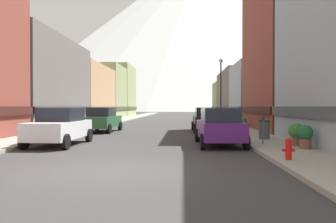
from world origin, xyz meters
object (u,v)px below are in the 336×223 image
(parking_meter_near, at_px, (263,125))
(potted_plant_2, at_px, (243,122))
(potted_plant_0, at_px, (297,132))
(pedestrian_1, at_px, (40,123))
(fire_hydrant_near, at_px, (289,148))
(car_left_1, at_px, (102,120))
(car_right_1, at_px, (206,119))
(trash_bin_right, at_px, (264,129))
(pedestrian_0, at_px, (107,116))
(pedestrian_2, at_px, (229,117))
(streetlamp_right, at_px, (221,82))
(potted_plant_1, at_px, (305,136))
(car_left_0, at_px, (60,126))
(car_right_0, at_px, (219,127))

(parking_meter_near, relative_size, potted_plant_2, 1.64)
(potted_plant_0, xyz_separation_m, pedestrian_1, (-13.25, 4.44, 0.14))
(fire_hydrant_near, relative_size, potted_plant_0, 0.71)
(car_left_1, distance_m, car_right_1, 7.62)
(fire_hydrant_near, distance_m, trash_bin_right, 7.03)
(pedestrian_0, height_order, pedestrian_2, pedestrian_2)
(potted_plant_0, xyz_separation_m, streetlamp_right, (-1.65, 14.51, 3.25))
(potted_plant_2, bearing_deg, potted_plant_0, -90.00)
(fire_hydrant_near, height_order, pedestrian_1, pedestrian_1)
(potted_plant_2, distance_m, pedestrian_1, 15.66)
(potted_plant_1, height_order, streetlamp_right, streetlamp_right)
(fire_hydrant_near, relative_size, parking_meter_near, 0.53)
(pedestrian_1, bearing_deg, parking_meter_near, -16.91)
(car_right_1, distance_m, potted_plant_2, 4.28)
(car_left_0, relative_size, pedestrian_0, 2.85)
(fire_hydrant_near, relative_size, potted_plant_1, 0.74)
(potted_plant_2, bearing_deg, trash_bin_right, -93.83)
(trash_bin_right, bearing_deg, car_left_0, -168.70)
(car_right_1, bearing_deg, pedestrian_2, 67.62)
(pedestrian_2, bearing_deg, pedestrian_0, 156.09)
(car_left_0, height_order, pedestrian_0, car_left_0)
(car_left_0, height_order, potted_plant_2, car_left_0)
(car_right_1, xyz_separation_m, parking_meter_near, (1.95, -9.17, 0.11))
(car_left_1, relative_size, streetlamp_right, 0.76)
(trash_bin_right, bearing_deg, car_right_1, 110.30)
(pedestrian_0, bearing_deg, car_right_0, -63.61)
(fire_hydrant_near, height_order, parking_meter_near, parking_meter_near)
(car_left_1, relative_size, parking_meter_near, 3.36)
(potted_plant_2, relative_size, pedestrian_1, 0.51)
(car_right_1, bearing_deg, potted_plant_1, -73.78)
(car_right_0, relative_size, pedestrian_2, 2.77)
(potted_plant_0, distance_m, pedestrian_0, 25.21)
(car_left_1, height_order, trash_bin_right, car_left_1)
(car_right_1, xyz_separation_m, streetlamp_right, (1.55, 4.55, 3.09))
(car_left_1, height_order, pedestrian_0, car_left_1)
(car_left_0, height_order, fire_hydrant_near, car_left_0)
(pedestrian_1, xyz_separation_m, streetlamp_right, (11.60, 10.07, 3.11))
(car_right_1, height_order, potted_plant_2, car_right_1)
(pedestrian_1, relative_size, streetlamp_right, 0.27)
(potted_plant_1, bearing_deg, pedestrian_2, 92.53)
(parking_meter_near, relative_size, potted_plant_0, 1.34)
(car_right_1, height_order, fire_hydrant_near, car_right_1)
(pedestrian_0, xyz_separation_m, pedestrian_2, (12.50, -5.54, 0.03))
(potted_plant_2, bearing_deg, pedestrian_2, 103.51)
(fire_hydrant_near, height_order, potted_plant_0, potted_plant_0)
(car_left_0, distance_m, potted_plant_2, 15.96)
(car_left_1, bearing_deg, trash_bin_right, -32.11)
(potted_plant_1, height_order, pedestrian_0, pedestrian_0)
(pedestrian_1, bearing_deg, potted_plant_2, 32.20)
(trash_bin_right, xyz_separation_m, streetlamp_right, (-1.00, 11.44, 3.34))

